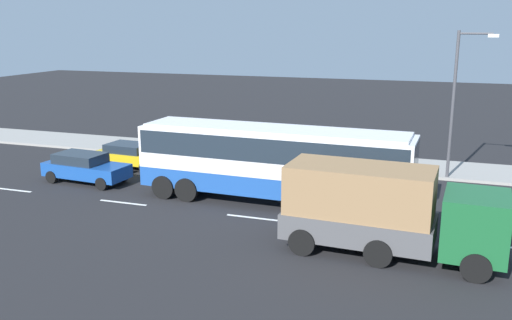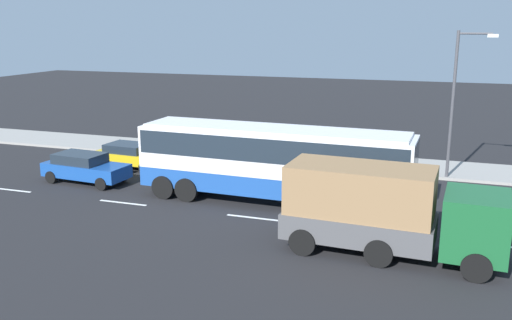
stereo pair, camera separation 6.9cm
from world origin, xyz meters
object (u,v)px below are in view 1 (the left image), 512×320
at_px(car_yellow_taxi, 131,155).
at_px(pedestrian_near_curb, 376,147).
at_px(street_lamp, 458,95).
at_px(car_blue_saloon, 85,167).
at_px(pedestrian_at_crossing, 287,142).
at_px(coach_bus, 273,157).
at_px(cargo_truck, 386,209).

xyz_separation_m(car_yellow_taxi, pedestrian_near_curb, (13.05, 5.27, 0.29)).
bearing_deg(street_lamp, car_blue_saloon, -159.91).
xyz_separation_m(pedestrian_near_curb, pedestrian_at_crossing, (-5.26, -0.32, -0.01)).
height_order(car_yellow_taxi, pedestrian_at_crossing, pedestrian_at_crossing).
height_order(coach_bus, car_blue_saloon, coach_bus).
bearing_deg(coach_bus, pedestrian_at_crossing, 103.37).
height_order(car_yellow_taxi, street_lamp, street_lamp).
bearing_deg(car_blue_saloon, coach_bus, 3.81).
distance_m(pedestrian_near_curb, pedestrian_at_crossing, 5.27).
relative_size(car_blue_saloon, pedestrian_at_crossing, 3.00).
bearing_deg(car_blue_saloon, pedestrian_near_curb, 37.19).
bearing_deg(street_lamp, car_yellow_taxi, -169.98).
xyz_separation_m(cargo_truck, street_lamp, (2.22, 10.93, 2.77)).
xyz_separation_m(pedestrian_at_crossing, street_lamp, (9.41, -1.90, 3.41)).
bearing_deg(coach_bus, pedestrian_near_curb, 70.17).
bearing_deg(pedestrian_at_crossing, coach_bus, 98.83).
xyz_separation_m(cargo_truck, pedestrian_at_crossing, (-7.19, 12.83, -0.64)).
height_order(car_blue_saloon, pedestrian_at_crossing, pedestrian_at_crossing).
bearing_deg(coach_bus, car_blue_saloon, -178.92).
distance_m(car_blue_saloon, car_yellow_taxi, 3.51).
bearing_deg(coach_bus, car_yellow_taxi, 161.20).
distance_m(car_yellow_taxi, pedestrian_at_crossing, 9.23).
bearing_deg(car_blue_saloon, car_yellow_taxi, 85.23).
xyz_separation_m(cargo_truck, car_blue_saloon, (-15.55, 4.43, -0.86)).
relative_size(coach_bus, car_yellow_taxi, 2.91).
relative_size(cargo_truck, car_yellow_taxi, 1.78).
height_order(cargo_truck, street_lamp, street_lamp).
relative_size(car_yellow_taxi, pedestrian_near_curb, 2.77).
bearing_deg(car_yellow_taxi, street_lamp, 13.77).
bearing_deg(pedestrian_at_crossing, car_blue_saloon, 42.42).
distance_m(cargo_truck, street_lamp, 11.49).
height_order(car_blue_saloon, pedestrian_near_curb, pedestrian_near_curb).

